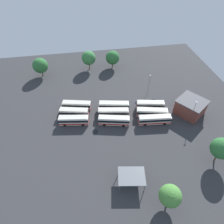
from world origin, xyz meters
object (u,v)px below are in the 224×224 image
(bus_row0_slot1, at_px, (152,112))
(bus_row1_slot1, at_px, (113,113))
(bus_row1_slot0, at_px, (114,106))
(bus_row1_slot2, at_px, (114,120))
(tree_south_edge, at_px, (40,66))
(tree_west_edge, at_px, (89,58))
(depot_building, at_px, (190,107))
(lamp_post_far_corner, at_px, (193,111))
(bus_row2_slot2, at_px, (74,120))
(maintenance_shelter, at_px, (132,176))
(tree_northwest, at_px, (221,148))
(bus_row0_slot2, at_px, (155,120))
(lamp_post_by_building, at_px, (149,83))
(tree_north_edge, at_px, (113,58))
(bus_row0_slot0, at_px, (150,105))
(tree_east_edge, at_px, (170,196))
(bus_row2_slot1, at_px, (74,112))
(bus_row2_slot0, at_px, (77,105))

(bus_row0_slot1, bearing_deg, bus_row1_slot1, -9.63)
(bus_row1_slot0, relative_size, bus_row1_slot2, 1.03)
(bus_row1_slot0, relative_size, tree_south_edge, 1.30)
(bus_row1_slot0, bearing_deg, tree_west_edge, -77.73)
(bus_row1_slot2, bearing_deg, bus_row0_slot1, -173.57)
(depot_building, height_order, lamp_post_far_corner, lamp_post_far_corner)
(bus_row2_slot2, height_order, tree_west_edge, tree_west_edge)
(tree_west_edge, distance_m, tree_south_edge, 22.32)
(maintenance_shelter, distance_m, tree_northwest, 26.89)
(bus_row1_slot1, distance_m, tree_south_edge, 42.74)
(bus_row0_slot1, distance_m, bus_row0_slot2, 3.67)
(lamp_post_by_building, bearing_deg, bus_row1_slot2, 41.72)
(depot_building, xyz_separation_m, tree_west_edge, (34.23, -37.65, 2.92))
(bus_row1_slot1, bearing_deg, tree_north_edge, -99.44)
(bus_row0_slot0, height_order, bus_row1_slot0, same)
(bus_row1_slot0, distance_m, lamp_post_by_building, 17.94)
(bus_row2_slot2, height_order, lamp_post_far_corner, lamp_post_far_corner)
(bus_row0_slot2, bearing_deg, tree_north_edge, -78.53)
(lamp_post_far_corner, distance_m, tree_west_edge, 52.94)
(bus_row0_slot2, bearing_deg, depot_building, -168.97)
(tree_south_edge, distance_m, tree_east_edge, 75.34)
(bus_row1_slot1, height_order, bus_row2_slot1, same)
(bus_row1_slot2, relative_size, tree_northwest, 1.21)
(bus_row0_slot1, bearing_deg, depot_building, 176.80)
(bus_row1_slot2, bearing_deg, maintenance_shelter, 91.93)
(lamp_post_by_building, xyz_separation_m, tree_east_edge, (8.92, 45.52, 0.04))
(bus_row2_slot2, distance_m, tree_north_edge, 41.13)
(depot_building, distance_m, maintenance_shelter, 36.68)
(bus_row1_slot0, xyz_separation_m, tree_northwest, (-25.98, 27.90, 4.34))
(lamp_post_far_corner, bearing_deg, bus_row0_slot0, -34.63)
(bus_row2_slot2, bearing_deg, lamp_post_far_corner, 172.56)
(bus_row1_slot1, height_order, bus_row2_slot0, same)
(bus_row0_slot0, bearing_deg, bus_row0_slot2, 83.71)
(bus_row0_slot2, distance_m, tree_north_edge, 41.19)
(bus_row1_slot2, distance_m, bus_row2_slot1, 15.24)
(bus_row0_slot2, bearing_deg, lamp_post_by_building, -99.82)
(bus_row2_slot0, bearing_deg, lamp_post_far_corner, 161.76)
(bus_row1_slot2, relative_size, lamp_post_by_building, 1.28)
(bus_row0_slot2, relative_size, maintenance_shelter, 1.43)
(bus_row1_slot0, xyz_separation_m, lamp_post_far_corner, (-26.27, 10.66, 3.07))
(bus_row1_slot0, xyz_separation_m, tree_west_edge, (6.69, -30.76, 4.12))
(bus_row0_slot1, xyz_separation_m, tree_south_edge, (41.96, -34.54, 3.60))
(bus_row0_slot1, relative_size, bus_row1_slot0, 1.00)
(bus_row2_slot0, height_order, depot_building, depot_building)
(bus_row1_slot0, xyz_separation_m, lamp_post_by_building, (-15.92, -7.73, 2.98))
(bus_row0_slot0, relative_size, bus_row0_slot2, 0.92)
(bus_row1_slot0, bearing_deg, tree_northwest, 132.96)
(bus_row0_slot2, xyz_separation_m, bus_row1_slot1, (13.85, -6.04, -0.00))
(lamp_post_far_corner, height_order, tree_south_edge, lamp_post_far_corner)
(tree_northwest, relative_size, tree_south_edge, 1.05)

